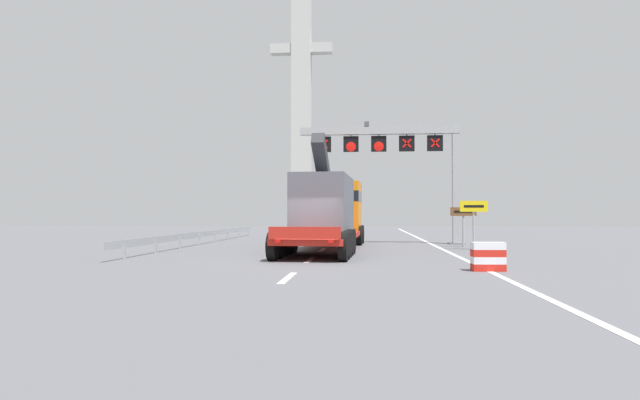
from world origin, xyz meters
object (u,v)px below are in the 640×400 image
object	(u,v)px
heavy_haul_truck_red	(330,210)
crash_barrier_striped	(488,257)
tourist_info_sign_brown	(463,217)
exit_sign_yellow	(474,213)
overhead_lane_gantry	(401,150)
bridge_pylon_distant	(301,80)

from	to	relation	value
heavy_haul_truck_red	crash_barrier_striped	bearing A→B (deg)	-61.31
heavy_haul_truck_red	tourist_info_sign_brown	size ratio (longest dim) A/B	6.62
crash_barrier_striped	exit_sign_yellow	bearing A→B (deg)	81.43
heavy_haul_truck_red	exit_sign_yellow	distance (m)	7.18
exit_sign_yellow	crash_barrier_striped	size ratio (longest dim) A/B	2.38
crash_barrier_striped	overhead_lane_gantry	bearing A→B (deg)	96.63
exit_sign_yellow	tourist_info_sign_brown	size ratio (longest dim) A/B	1.14
overhead_lane_gantry	bridge_pylon_distant	size ratio (longest dim) A/B	0.23
overhead_lane_gantry	tourist_info_sign_brown	distance (m)	5.73
exit_sign_yellow	bridge_pylon_distant	size ratio (longest dim) A/B	0.06
exit_sign_yellow	tourist_info_sign_brown	world-z (taller)	exit_sign_yellow
overhead_lane_gantry	bridge_pylon_distant	xyz separation A→B (m)	(-11.43, 45.44, 15.65)
exit_sign_yellow	tourist_info_sign_brown	distance (m)	2.29
exit_sign_yellow	crash_barrier_striped	world-z (taller)	exit_sign_yellow
heavy_haul_truck_red	tourist_info_sign_brown	xyz separation A→B (m)	(7.07, 1.97, -0.37)
tourist_info_sign_brown	crash_barrier_striped	bearing A→B (deg)	-96.53
overhead_lane_gantry	heavy_haul_truck_red	size ratio (longest dim) A/B	0.68
exit_sign_yellow	heavy_haul_truck_red	bearing A→B (deg)	177.61
tourist_info_sign_brown	bridge_pylon_distant	size ratio (longest dim) A/B	0.05
heavy_haul_truck_red	bridge_pylon_distant	size ratio (longest dim) A/B	0.34
heavy_haul_truck_red	exit_sign_yellow	xyz separation A→B (m)	(7.17, -0.30, -0.16)
crash_barrier_striped	bridge_pylon_distant	bearing A→B (deg)	102.29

